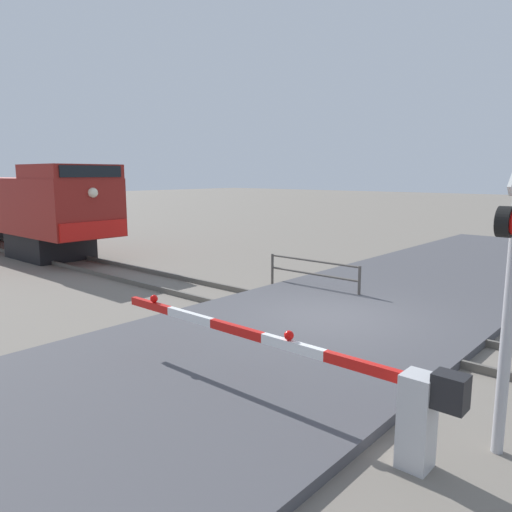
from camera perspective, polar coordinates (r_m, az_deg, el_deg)
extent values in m
plane|color=slate|center=(11.42, 8.83, -7.81)|extent=(160.00, 160.00, 0.00)
cube|color=#59544C|center=(10.83, 6.77, -8.33)|extent=(0.08, 80.00, 0.15)
cube|color=#59544C|center=(11.99, 10.70, -6.65)|extent=(0.08, 80.00, 0.15)
cube|color=#47474C|center=(11.40, 8.84, -7.43)|extent=(36.00, 6.31, 0.16)
cube|color=black|center=(21.64, -23.00, 1.21)|extent=(2.38, 3.20, 1.05)
cube|color=maroon|center=(25.37, -27.46, 5.69)|extent=(2.80, 15.43, 2.18)
cube|color=maroon|center=(19.66, -20.98, 9.25)|extent=(2.74, 2.94, 0.51)
cube|color=black|center=(18.35, -18.76, 9.39)|extent=(2.38, 0.06, 0.41)
cube|color=red|center=(18.45, -18.39, 2.90)|extent=(2.66, 0.08, 0.64)
sphere|color=#F2EACC|center=(18.34, -18.60, 7.06)|extent=(0.36, 0.36, 0.36)
cylinder|color=#ADADB2|center=(6.42, 27.75, -3.68)|extent=(0.14, 0.14, 4.08)
cylinder|color=black|center=(5.89, 27.22, 3.58)|extent=(0.34, 0.14, 0.34)
cube|color=silver|center=(6.21, 18.37, -17.93)|extent=(0.36, 0.36, 1.15)
cube|color=black|center=(5.90, 21.84, -14.56)|extent=(0.28, 0.36, 0.40)
cube|color=red|center=(6.30, 12.30, -12.51)|extent=(0.10, 1.07, 0.14)
cube|color=white|center=(6.84, 4.33, -10.51)|extent=(0.10, 1.07, 0.14)
cube|color=red|center=(7.49, -2.29, -8.67)|extent=(0.10, 1.07, 0.14)
cube|color=white|center=(8.23, -7.74, -7.06)|extent=(0.10, 1.07, 0.14)
cube|color=red|center=(9.04, -12.22, -5.68)|extent=(0.10, 1.07, 0.14)
sphere|color=red|center=(6.83, 3.88, -9.28)|extent=(0.14, 0.14, 0.14)
sphere|color=red|center=(8.93, -11.89, -4.93)|extent=(0.14, 0.14, 0.14)
cylinder|color=#4C4742|center=(13.47, 12.03, -3.14)|extent=(0.08, 0.08, 0.95)
cylinder|color=#4C4742|center=(15.15, 1.93, -1.52)|extent=(0.08, 0.08, 0.95)
cylinder|color=#4C4742|center=(14.17, 6.72, -0.57)|extent=(0.06, 3.05, 0.06)
cylinder|color=#4C4742|center=(14.24, 6.69, -2.11)|extent=(0.06, 3.05, 0.06)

